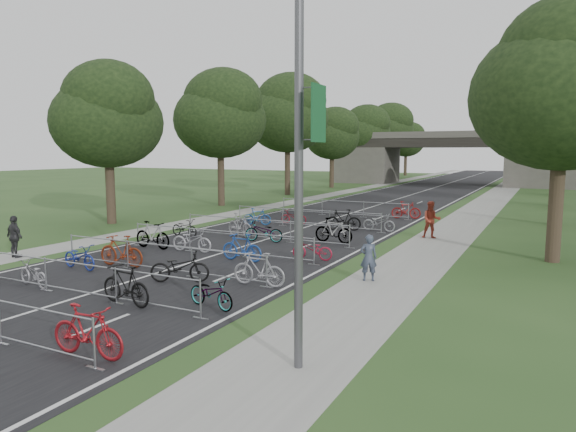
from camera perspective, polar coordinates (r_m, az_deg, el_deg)
name	(u,v)px	position (r m, az deg, el deg)	size (l,w,h in m)	color
road	(421,192)	(58.76, 14.54, 2.61)	(11.00, 140.00, 0.01)	black
sidewalk_right	(498,195)	(57.56, 22.34, 2.21)	(3.00, 140.00, 0.01)	gray
sidewalk_left	(357,190)	(60.83, 7.63, 2.93)	(2.00, 140.00, 0.01)	gray
lane_markings	(421,192)	(58.76, 14.54, 2.61)	(0.12, 140.00, 0.00)	silver
overpass_bridge	(447,158)	(73.31, 17.23, 6.15)	(31.00, 8.00, 7.05)	#4E4C46
lamppost	(300,161)	(10.20, 1.37, 6.10)	(0.61, 0.65, 8.21)	#4C4C51
tree_left_0	(108,118)	(33.50, -19.40, 10.25)	(6.72, 6.72, 10.25)	#33261C
tree_right_0	(567,88)	(23.24, 28.55, 12.39)	(7.17, 7.17, 10.93)	#33261C
tree_left_1	(221,116)	(42.72, -7.50, 10.94)	(7.56, 7.56, 11.53)	#33261C
tree_right_1	(563,93)	(35.28, 28.23, 11.94)	(8.18, 8.18, 12.47)	#33261C
tree_left_2	(288,115)	(53.07, 0.00, 11.14)	(8.40, 8.40, 12.81)	#33261C
tree_right_2	(559,133)	(47.13, 27.86, 8.17)	(6.16, 6.16, 9.39)	#33261C
tree_left_3	(333,135)	(63.89, 4.98, 8.99)	(6.72, 6.72, 10.25)	#33261C
tree_right_3	(558,127)	(59.16, 27.81, 8.76)	(7.17, 7.17, 10.93)	#33261C
tree_left_4	(364,131)	(75.16, 8.50, 9.28)	(7.56, 7.56, 11.53)	#33261C
tree_right_4	(558,123)	(71.19, 27.78, 9.14)	(8.18, 8.18, 12.47)	#33261C
tree_left_5	(388,129)	(86.63, 11.09, 9.48)	(8.40, 8.40, 12.81)	#33261C
tree_right_5	(556,141)	(83.12, 27.64, 7.41)	(6.16, 6.16, 9.39)	#33261C
tree_left_6	(407,140)	(98.15, 13.04, 8.20)	(6.72, 6.72, 10.25)	#33261C
tree_right_6	(556,136)	(95.14, 27.63, 7.87)	(7.17, 7.17, 10.93)	#33261C
barrier_row_1	(79,280)	(17.17, -22.18, -6.57)	(9.70, 0.08, 1.10)	#95979C
barrier_row_2	(159,258)	(19.63, -14.19, -4.57)	(9.70, 0.08, 1.10)	#95979C
barrier_row_3	(218,242)	(22.56, -7.81, -2.89)	(9.70, 0.08, 1.10)	#95979C
barrier_row_4	(264,230)	(25.90, -2.74, -1.53)	(9.70, 0.08, 1.10)	#95979C
barrier_row_5	(306,218)	(30.29, 1.98, -0.25)	(9.70, 0.08, 1.10)	#95979C
barrier_row_6	(342,208)	(35.77, 6.07, 0.86)	(9.70, 0.08, 1.10)	#95979C
bike_3	(88,332)	(12.20, -21.38, -11.89)	(0.55, 1.96, 1.18)	maroon
bike_5	(33,274)	(19.07, -26.48, -5.78)	(0.59, 1.68, 0.88)	#9B99A0
bike_6	(126,285)	(15.79, -17.61, -7.35)	(0.56, 1.99, 1.20)	black
bike_7	(211,293)	(14.99, -8.52, -8.47)	(0.59, 1.69, 0.89)	#95979C
bike_8	(80,257)	(21.13, -22.15, -4.23)	(0.64, 1.83, 0.96)	navy
bike_9	(121,251)	(20.98, -18.04, -3.73)	(0.59, 2.08, 1.25)	maroon
bike_10	(180,267)	(18.02, -11.94, -5.60)	(0.70, 2.02, 1.06)	black
bike_11	(259,270)	(17.15, -3.25, -5.96)	(0.54, 1.91, 1.15)	gray
bike_12	(153,235)	(24.45, -14.82, -2.09)	(0.59, 2.10, 1.26)	#95979C
bike_13	(192,240)	(23.34, -10.63, -2.65)	(0.70, 2.02, 1.06)	#A5A5AD
bike_14	(242,248)	(21.04, -5.15, -3.52)	(0.54, 1.90, 1.14)	#1B4295
bike_15	(312,250)	(21.22, 2.70, -3.74)	(0.60, 1.71, 0.90)	maroon
bike_16	(185,228)	(27.59, -11.43, -1.30)	(0.62, 1.76, 0.93)	black
bike_17	(240,225)	(26.87, -5.36, -1.06)	(0.59, 2.09, 1.26)	gray
bike_18	(264,232)	(25.41, -2.73, -1.75)	(0.70, 2.00, 1.05)	#95979C
bike_19	(334,231)	(25.17, 5.09, -1.65)	(0.57, 2.03, 1.22)	#95979C
bike_20	(257,217)	(31.21, -3.45, -0.10)	(0.48, 1.71, 1.03)	navy
bike_21	(294,217)	(31.61, 0.64, -0.13)	(0.59, 1.68, 0.88)	maroon
bike_22	(343,220)	(29.22, 6.14, -0.44)	(0.57, 2.02, 1.21)	black
bike_23	(379,223)	(29.27, 10.08, -0.73)	(0.65, 1.86, 0.98)	#AFB0B7
bike_27	(406,210)	(35.02, 12.99, 0.63)	(0.54, 1.92, 1.15)	maroon
pedestrian_a	(369,258)	(17.99, 8.94, -4.62)	(0.59, 0.39, 1.63)	#374052
pedestrian_b	(431,220)	(27.41, 15.65, -0.43)	(0.93, 0.73, 1.92)	#9E3422
pedestrian_c	(15,237)	(24.48, -28.09, -2.06)	(1.05, 0.44, 1.79)	#2A2A2C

